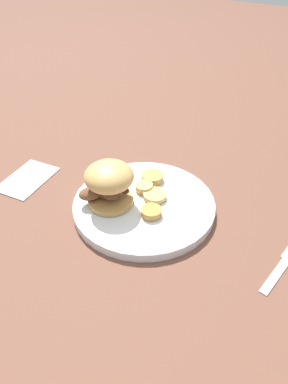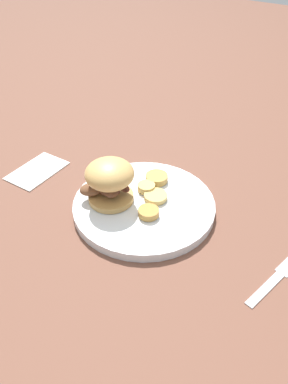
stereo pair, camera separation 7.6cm
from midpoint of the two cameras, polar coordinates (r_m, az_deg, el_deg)
The scene contains 9 objects.
ground_plane at distance 0.79m, azimuth 2.76°, elevation -2.71°, with size 4.00×4.00×0.00m, color brown.
dinner_plate at distance 0.78m, azimuth 2.78°, elevation -2.08°, with size 0.29×0.29×0.02m.
sandwich at distance 0.75m, azimuth -2.50°, elevation 1.73°, with size 0.11×0.10×0.09m.
potato_round_0 at distance 0.78m, azimuth 4.57°, elevation -0.79°, with size 0.05×0.05×0.01m, color #DBB766.
potato_round_1 at distance 0.80m, azimuth 3.08°, elevation 0.63°, with size 0.04×0.04×0.01m, color #DBB766.
potato_round_2 at distance 0.83m, azimuth 4.58°, elevation 2.05°, with size 0.05×0.05×0.01m, color tan.
potato_round_3 at distance 0.74m, azimuth 3.64°, elevation -3.23°, with size 0.04×0.04×0.01m, color #BC8942.
fork at distance 0.71m, azimuth 22.46°, elevation -12.20°, with size 0.05×0.16×0.00m.
napkin at distance 0.92m, azimuth -13.72°, elevation 3.16°, with size 0.13×0.09×0.01m, color white.
Camera 2 is at (0.34, -0.49, 0.52)m, focal length 35.00 mm.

